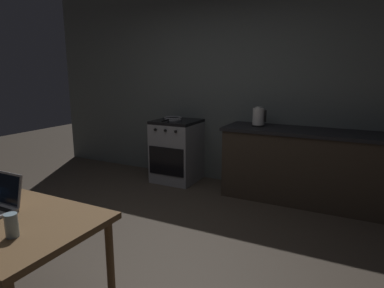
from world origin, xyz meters
TOP-DOWN VIEW (x-y plane):
  - ground_plane at (0.00, 0.00)m, footprint 12.00×12.00m
  - back_wall at (0.30, 2.31)m, footprint 6.40×0.10m
  - kitchen_counter at (1.35, 1.96)m, footprint 2.16×0.64m
  - stove_oven at (-0.52, 1.95)m, footprint 0.60×0.62m
  - electric_kettle at (0.66, 1.96)m, footprint 0.17×0.15m
  - frying_pan at (-0.57, 1.93)m, footprint 0.25×0.43m
  - drinking_glass at (0.23, -1.12)m, footprint 0.07×0.07m

SIDE VIEW (x-z plane):
  - ground_plane at x=0.00m, z-range 0.00..0.00m
  - stove_oven at x=-0.52m, z-range 0.00..0.89m
  - kitchen_counter at x=1.35m, z-range 0.00..0.89m
  - drinking_glass at x=0.23m, z-range 0.71..0.84m
  - frying_pan at x=-0.57m, z-range 0.89..0.93m
  - electric_kettle at x=0.66m, z-range 0.88..1.12m
  - back_wall at x=0.30m, z-range 0.00..2.74m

